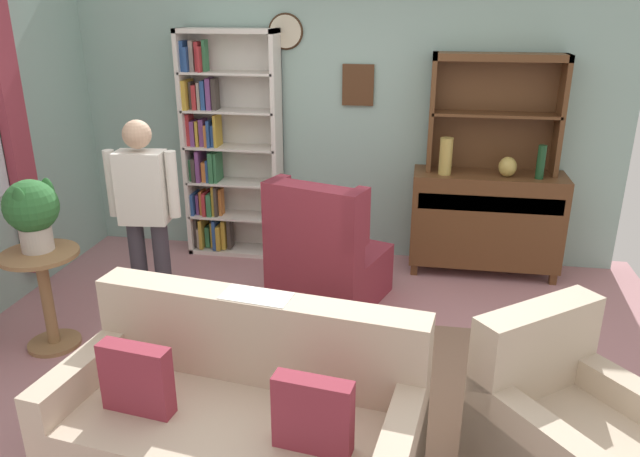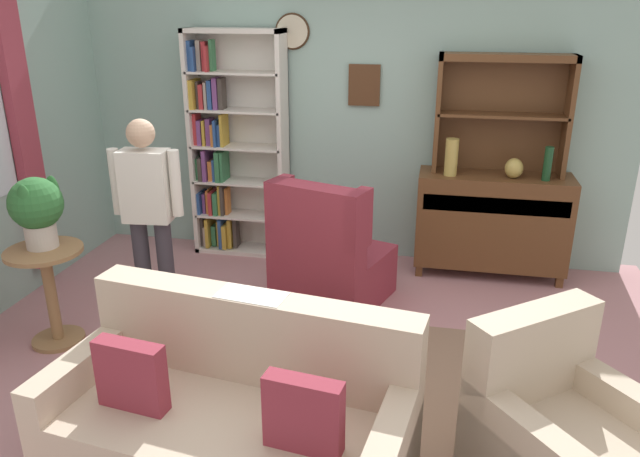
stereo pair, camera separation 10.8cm
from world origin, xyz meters
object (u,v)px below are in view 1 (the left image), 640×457
at_px(sideboard, 485,218).
at_px(couch_floral, 239,423).
at_px(book_stack, 315,322).
at_px(bookshelf, 224,151).
at_px(potted_plant_large, 32,210).
at_px(vase_tall, 446,156).
at_px(sideboard_hutch, 496,97).
at_px(coffee_table, 297,329).
at_px(armchair_floral, 566,433).
at_px(wingback_chair, 325,260).
at_px(plant_stand, 45,289).
at_px(person_reading, 145,210).
at_px(bottle_wine, 541,162).
at_px(vase_round, 508,167).

relative_size(sideboard, couch_floral, 0.68).
bearing_deg(book_stack, sideboard, 59.66).
relative_size(bookshelf, potted_plant_large, 4.24).
distance_m(bookshelf, vase_tall, 2.04).
bearing_deg(sideboard, sideboard_hutch, 90.00).
height_order(bookshelf, coffee_table, bookshelf).
distance_m(sideboard_hutch, vase_tall, 0.65).
height_order(armchair_floral, book_stack, armchair_floral).
relative_size(wingback_chair, potted_plant_large, 2.12).
bearing_deg(vase_tall, armchair_floral, -76.80).
height_order(bookshelf, plant_stand, bookshelf).
xyz_separation_m(potted_plant_large, book_stack, (1.96, -0.22, -0.54)).
bearing_deg(plant_stand, coffee_table, -2.65).
height_order(sideboard, sideboard_hutch, sideboard_hutch).
height_order(sideboard, wingback_chair, wingback_chair).
height_order(potted_plant_large, book_stack, potted_plant_large).
height_order(wingback_chair, plant_stand, wingback_chair).
bearing_deg(couch_floral, armchair_floral, 8.11).
bearing_deg(person_reading, sideboard, 28.85).
bearing_deg(potted_plant_large, sideboard, 29.77).
bearing_deg(sideboard, plant_stand, -149.51).
bearing_deg(couch_floral, sideboard_hutch, 64.10).
bearing_deg(couch_floral, sideboard, 63.23).
bearing_deg(bottle_wine, book_stack, -129.17).
relative_size(plant_stand, potted_plant_large, 1.46).
bearing_deg(couch_floral, vase_round, 60.59).
bearing_deg(coffee_table, bottle_wine, 47.00).
bearing_deg(vase_round, wingback_chair, -150.95).
relative_size(bottle_wine, armchair_floral, 0.26).
relative_size(couch_floral, wingback_chair, 1.81).
xyz_separation_m(sideboard_hutch, vase_round, (0.13, -0.18, -0.55)).
bearing_deg(armchair_floral, vase_tall, 103.20).
xyz_separation_m(bottle_wine, couch_floral, (-1.81, -2.73, -0.75)).
relative_size(vase_round, potted_plant_large, 0.34).
xyz_separation_m(bookshelf, sideboard, (2.42, -0.08, -0.50)).
distance_m(vase_round, plant_stand, 3.74).
xyz_separation_m(vase_tall, wingback_chair, (-0.91, -0.78, -0.69)).
distance_m(sideboard, person_reading, 2.92).
xyz_separation_m(vase_tall, potted_plant_large, (-2.75, -1.71, -0.07)).
height_order(plant_stand, coffee_table, plant_stand).
height_order(vase_round, potted_plant_large, potted_plant_large).
xyz_separation_m(bookshelf, bottle_wine, (2.81, -0.17, 0.06)).
xyz_separation_m(person_reading, coffee_table, (1.22, -0.52, -0.55)).
relative_size(bottle_wine, coffee_table, 0.36).
height_order(plant_stand, potted_plant_large, potted_plant_large).
bearing_deg(vase_round, coffee_table, -127.98).
bearing_deg(vase_tall, person_reading, -148.47).
distance_m(vase_tall, person_reading, 2.52).
bearing_deg(coffee_table, vase_round, 52.02).
bearing_deg(bottle_wine, vase_round, 175.05).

